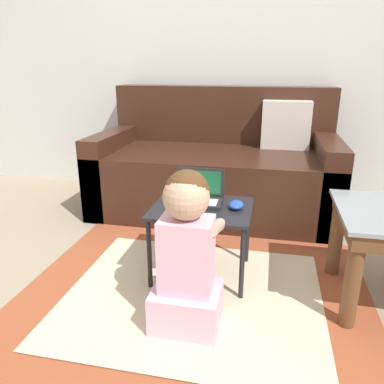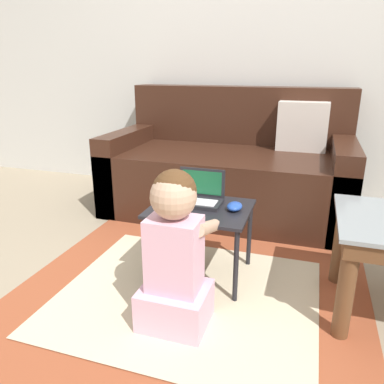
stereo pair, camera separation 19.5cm
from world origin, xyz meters
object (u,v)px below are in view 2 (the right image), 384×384
computer_mouse (235,206)px  person_seated (175,253)px  couch (231,169)px  laptop_desk (200,216)px  laptop (199,197)px

computer_mouse → person_seated: bearing=-110.0°
couch → laptop_desk: couch is taller
laptop_desk → laptop: laptop is taller
computer_mouse → person_seated: (-0.16, -0.43, -0.07)m
person_seated → laptop_desk: bearing=92.2°
laptop_desk → person_seated: size_ratio=0.72×
laptop_desk → computer_mouse: size_ratio=4.79×
couch → person_seated: size_ratio=2.53×
couch → person_seated: couch is taller
laptop → person_seated: bearing=-84.9°
laptop_desk → computer_mouse: bearing=5.3°
laptop → person_seated: person_seated is taller
laptop → laptop_desk: bearing=-64.4°
computer_mouse → person_seated: 0.47m
laptop → person_seated: (0.04, -0.47, -0.08)m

